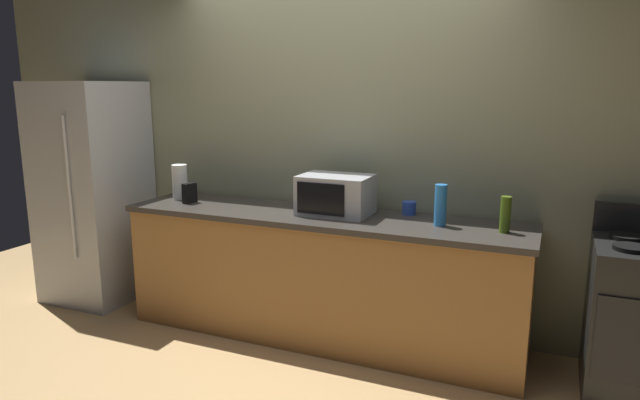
{
  "coord_description": "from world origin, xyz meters",
  "views": [
    {
      "loc": [
        1.47,
        -3.01,
        1.76
      ],
      "look_at": [
        0.0,
        0.4,
        1.0
      ],
      "focal_mm": 31.19,
      "sensor_mm": 36.0,
      "label": 1
    }
  ],
  "objects_px": {
    "microwave": "(336,195)",
    "bottle_olive_oil": "(505,215)",
    "cordless_phone": "(190,193)",
    "refrigerator": "(93,192)",
    "bottle_spray_cleaner": "(440,205)",
    "paper_towel_roll": "(180,182)",
    "mug_blue": "(409,208)"
  },
  "relations": [
    {
      "from": "cordless_phone",
      "to": "bottle_spray_cleaner",
      "type": "height_order",
      "value": "bottle_spray_cleaner"
    },
    {
      "from": "microwave",
      "to": "paper_towel_roll",
      "type": "relative_size",
      "value": 1.78
    },
    {
      "from": "refrigerator",
      "to": "cordless_phone",
      "type": "relative_size",
      "value": 12.0
    },
    {
      "from": "cordless_phone",
      "to": "bottle_olive_oil",
      "type": "xyz_separation_m",
      "value": [
        2.26,
        0.03,
        0.04
      ]
    },
    {
      "from": "paper_towel_roll",
      "to": "bottle_olive_oil",
      "type": "relative_size",
      "value": 1.22
    },
    {
      "from": "paper_towel_roll",
      "to": "bottle_olive_oil",
      "type": "height_order",
      "value": "paper_towel_roll"
    },
    {
      "from": "paper_towel_roll",
      "to": "bottle_olive_oil",
      "type": "bearing_deg",
      "value": -1.28
    },
    {
      "from": "refrigerator",
      "to": "paper_towel_roll",
      "type": "bearing_deg",
      "value": 3.4
    },
    {
      "from": "microwave",
      "to": "cordless_phone",
      "type": "height_order",
      "value": "microwave"
    },
    {
      "from": "microwave",
      "to": "cordless_phone",
      "type": "relative_size",
      "value": 3.2
    },
    {
      "from": "cordless_phone",
      "to": "bottle_olive_oil",
      "type": "height_order",
      "value": "bottle_olive_oil"
    },
    {
      "from": "paper_towel_roll",
      "to": "bottle_spray_cleaner",
      "type": "distance_m",
      "value": 2.02
    },
    {
      "from": "bottle_olive_oil",
      "to": "refrigerator",
      "type": "bearing_deg",
      "value": 179.94
    },
    {
      "from": "paper_towel_roll",
      "to": "bottle_spray_cleaner",
      "type": "relative_size",
      "value": 1.03
    },
    {
      "from": "microwave",
      "to": "cordless_phone",
      "type": "xyz_separation_m",
      "value": [
        -1.15,
        -0.08,
        -0.06
      ]
    },
    {
      "from": "refrigerator",
      "to": "bottle_spray_cleaner",
      "type": "distance_m",
      "value": 2.87
    },
    {
      "from": "bottle_spray_cleaner",
      "to": "microwave",
      "type": "bearing_deg",
      "value": 176.85
    },
    {
      "from": "paper_towel_roll",
      "to": "mug_blue",
      "type": "xyz_separation_m",
      "value": [
        1.77,
        0.19,
        -0.09
      ]
    },
    {
      "from": "bottle_spray_cleaner",
      "to": "mug_blue",
      "type": "xyz_separation_m",
      "value": [
        -0.26,
        0.23,
        -0.09
      ]
    },
    {
      "from": "refrigerator",
      "to": "bottle_olive_oil",
      "type": "distance_m",
      "value": 3.26
    },
    {
      "from": "refrigerator",
      "to": "paper_towel_roll",
      "type": "xyz_separation_m",
      "value": [
        0.85,
        0.05,
        0.13
      ]
    },
    {
      "from": "refrigerator",
      "to": "mug_blue",
      "type": "xyz_separation_m",
      "value": [
        2.61,
        0.24,
        0.05
      ]
    },
    {
      "from": "bottle_olive_oil",
      "to": "mug_blue",
      "type": "distance_m",
      "value": 0.69
    },
    {
      "from": "microwave",
      "to": "bottle_olive_oil",
      "type": "distance_m",
      "value": 1.12
    },
    {
      "from": "microwave",
      "to": "paper_towel_roll",
      "type": "bearing_deg",
      "value": 179.9
    },
    {
      "from": "paper_towel_roll",
      "to": "mug_blue",
      "type": "bearing_deg",
      "value": 6.08
    },
    {
      "from": "microwave",
      "to": "cordless_phone",
      "type": "distance_m",
      "value": 1.15
    },
    {
      "from": "bottle_spray_cleaner",
      "to": "bottle_olive_oil",
      "type": "height_order",
      "value": "bottle_spray_cleaner"
    },
    {
      "from": "bottle_spray_cleaner",
      "to": "bottle_olive_oil",
      "type": "distance_m",
      "value": 0.39
    },
    {
      "from": "refrigerator",
      "to": "bottle_spray_cleaner",
      "type": "relative_size",
      "value": 6.84
    },
    {
      "from": "bottle_spray_cleaner",
      "to": "mug_blue",
      "type": "distance_m",
      "value": 0.36
    },
    {
      "from": "refrigerator",
      "to": "cordless_phone",
      "type": "bearing_deg",
      "value": -2.09
    }
  ]
}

